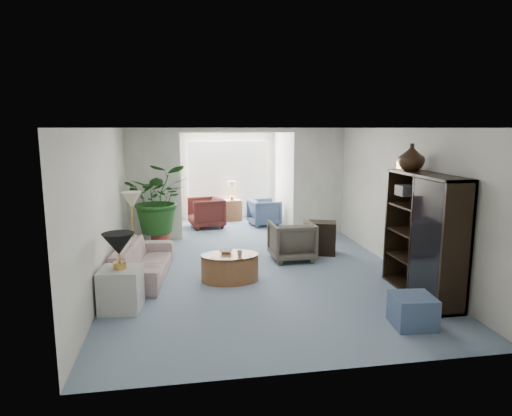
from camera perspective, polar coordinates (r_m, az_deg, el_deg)
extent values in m
plane|color=#8395AD|center=(7.67, 0.76, -8.90)|extent=(6.00, 6.00, 0.00)
plane|color=#8395AD|center=(11.58, -2.91, -2.37)|extent=(2.60, 2.60, 0.00)
cube|color=white|center=(10.23, -12.87, 2.84)|extent=(1.20, 0.12, 2.50)
cube|color=white|center=(10.71, 7.90, 3.31)|extent=(1.20, 0.12, 2.50)
cube|color=white|center=(10.22, -2.29, 9.82)|extent=(2.60, 0.12, 0.10)
cube|color=white|center=(12.43, -3.56, 5.01)|extent=(2.20, 0.02, 1.50)
cube|color=white|center=(12.40, -3.55, 5.00)|extent=(2.20, 0.02, 1.50)
cube|color=#B7AB92|center=(8.03, 18.52, 3.87)|extent=(0.04, 0.50, 0.40)
imported|color=#C0B4A2|center=(7.85, -14.12, -6.56)|extent=(0.99, 2.06, 0.58)
cube|color=beige|center=(6.59, -16.76, -9.85)|extent=(0.60, 0.60, 0.60)
cone|color=black|center=(6.40, -17.05, -4.39)|extent=(0.44, 0.44, 0.30)
cone|color=beige|center=(8.23, -15.52, 1.01)|extent=(0.36, 0.36, 0.28)
cylinder|color=#935635|center=(7.50, -3.32, -7.55)|extent=(1.15, 1.15, 0.45)
imported|color=white|center=(7.52, -3.80, -5.51)|extent=(0.27, 0.27, 0.05)
imported|color=beige|center=(7.35, -2.08, -5.74)|extent=(0.11, 0.11, 0.09)
imported|color=#5B5548|center=(8.65, 4.55, -4.14)|extent=(0.82, 0.84, 0.75)
cube|color=black|center=(9.13, 8.36, -3.76)|extent=(0.65, 0.59, 0.65)
cube|color=black|center=(7.13, 20.52, -3.31)|extent=(0.44, 1.66, 1.85)
imported|color=black|center=(7.40, 19.13, 6.13)|extent=(0.40, 0.40, 0.42)
cube|color=slate|center=(6.20, 19.26, -12.21)|extent=(0.56, 0.56, 0.40)
cylinder|color=#A83F30|center=(9.76, -12.03, -3.99)|extent=(0.40, 0.40, 0.32)
imported|color=#20511B|center=(9.58, -12.22, 1.20)|extent=(1.32, 1.14, 1.47)
imported|color=slate|center=(11.68, 1.04, -0.56)|extent=(0.86, 0.84, 0.68)
imported|color=#54231C|center=(11.49, -6.33, -0.58)|extent=(0.96, 0.95, 0.76)
cube|color=#935635|center=(12.31, -3.05, -0.28)|extent=(0.52, 0.44, 0.57)
cube|color=#272422|center=(6.75, 22.16, -6.63)|extent=(0.30, 0.26, 0.16)
cube|color=#514F4C|center=(7.40, 18.67, 2.13)|extent=(0.30, 0.26, 0.16)
cube|color=#403E3B|center=(6.88, 21.19, -2.41)|extent=(0.30, 0.26, 0.16)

